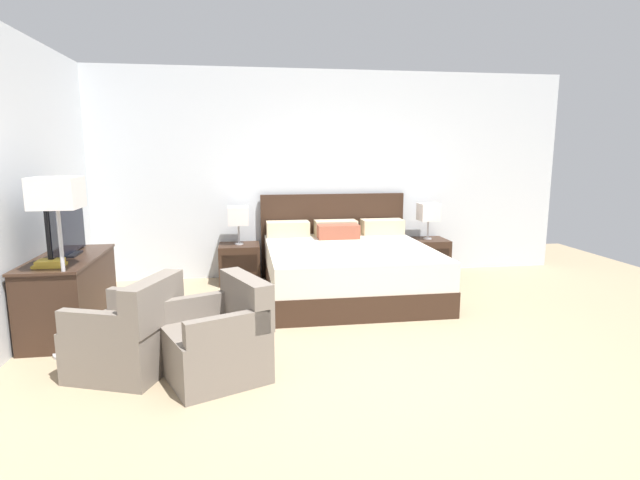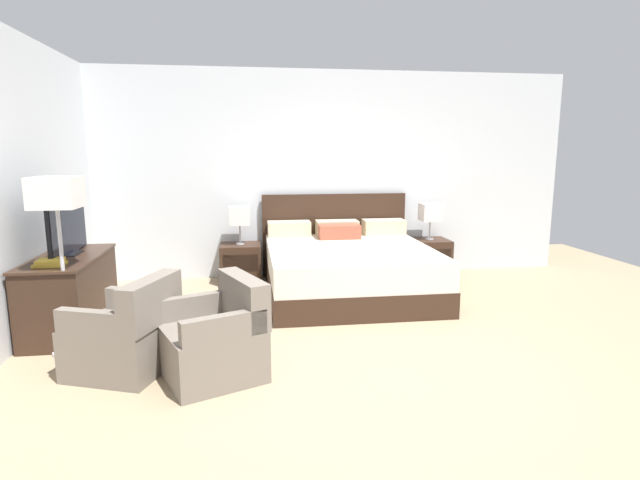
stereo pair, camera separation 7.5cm
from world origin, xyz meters
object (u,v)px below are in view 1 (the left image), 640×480
(bed, at_px, (347,267))
(armchair_by_window, at_px, (129,337))
(dresser, at_px, (70,293))
(book_blue_cover, at_px, (50,262))
(table_lamp_left, at_px, (238,216))
(book_red_cover, at_px, (50,265))
(floor_lamp, at_px, (57,205))
(nightstand_left, at_px, (240,263))
(nightstand_right, at_px, (427,257))
(armchair_companion, at_px, (220,341))
(table_lamp_right, at_px, (429,212))
(tv, at_px, (66,226))

(bed, distance_m, armchair_by_window, 2.85)
(dresser, height_order, book_blue_cover, book_blue_cover)
(table_lamp_left, relative_size, book_blue_cover, 2.46)
(dresser, xyz_separation_m, book_red_cover, (-0.01, -0.40, 0.36))
(armchair_by_window, bearing_deg, floor_lamp, 143.81)
(bed, xyz_separation_m, nightstand_left, (-1.29, 0.73, -0.07))
(book_red_cover, relative_size, armchair_by_window, 0.27)
(dresser, relative_size, book_red_cover, 5.33)
(book_red_cover, bearing_deg, bed, 23.34)
(table_lamp_left, height_order, armchair_by_window, table_lamp_left)
(dresser, bearing_deg, table_lamp_left, 44.75)
(bed, height_order, table_lamp_left, bed)
(book_red_cover, xyz_separation_m, armchair_by_window, (0.76, -0.63, -0.46))
(nightstand_left, relative_size, floor_lamp, 0.35)
(nightstand_right, bearing_deg, table_lamp_left, 179.97)
(armchair_companion, bearing_deg, dresser, 140.04)
(armchair_by_window, xyz_separation_m, armchair_companion, (0.70, -0.19, 0.00))
(nightstand_right, xyz_separation_m, book_red_cover, (-4.19, -1.98, 0.49))
(armchair_companion, bearing_deg, book_red_cover, 150.65)
(table_lamp_right, bearing_deg, tv, -160.09)
(nightstand_right, xyz_separation_m, table_lamp_right, (-0.00, 0.00, 0.63))
(bed, relative_size, book_red_cover, 8.66)
(bed, height_order, nightstand_left, bed)
(tv, height_order, armchair_by_window, tv)
(book_blue_cover, bearing_deg, nightstand_left, 51.07)
(nightstand_left, xyz_separation_m, floor_lamp, (-1.43, -2.18, 1.03))
(book_red_cover, relative_size, book_blue_cover, 1.19)
(dresser, relative_size, armchair_companion, 1.43)
(armchair_by_window, bearing_deg, book_red_cover, 140.28)
(table_lamp_left, bearing_deg, nightstand_left, -90.00)
(bed, relative_size, nightstand_right, 3.98)
(armchair_companion, bearing_deg, armchair_by_window, 164.79)
(table_lamp_right, height_order, floor_lamp, floor_lamp)
(bed, bearing_deg, armchair_companion, -124.73)
(table_lamp_left, distance_m, tv, 2.20)
(bed, height_order, dresser, bed)
(floor_lamp, bearing_deg, armchair_companion, -25.66)
(nightstand_left, distance_m, table_lamp_right, 2.66)
(tv, bearing_deg, nightstand_left, 43.47)
(nightstand_right, height_order, armchair_by_window, armchair_by_window)
(book_blue_cover, xyz_separation_m, floor_lamp, (0.17, -0.20, 0.51))
(armchair_by_window, bearing_deg, bed, 41.34)
(bed, bearing_deg, table_lamp_right, 29.48)
(table_lamp_right, relative_size, book_red_cover, 2.06)
(table_lamp_left, relative_size, table_lamp_right, 1.00)
(armchair_companion, bearing_deg, floor_lamp, 154.34)
(book_red_cover, bearing_deg, floor_lamp, -49.19)
(book_blue_cover, distance_m, armchair_companion, 1.74)
(nightstand_right, height_order, book_red_cover, book_red_cover)
(table_lamp_right, xyz_separation_m, book_red_cover, (-4.19, -1.98, -0.14))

